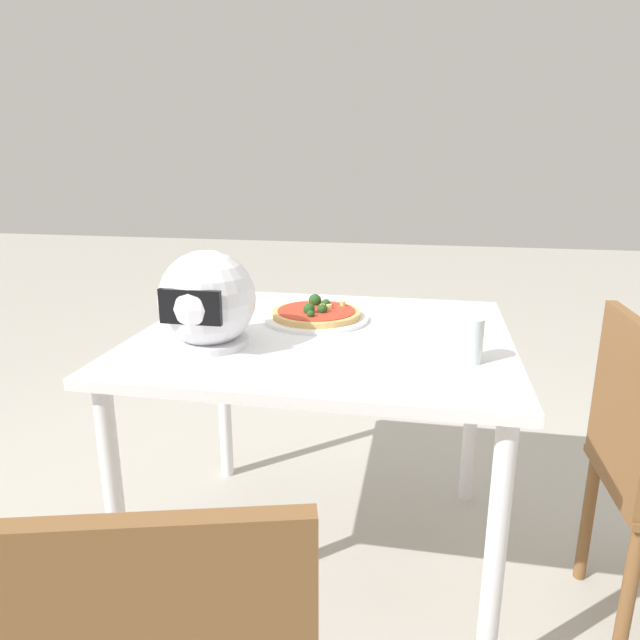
{
  "coord_description": "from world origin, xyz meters",
  "views": [
    {
      "loc": [
        -0.29,
        1.61,
        1.29
      ],
      "look_at": [
        0.02,
        -0.07,
        0.8
      ],
      "focal_mm": 32.3,
      "sensor_mm": 36.0,
      "label": 1
    }
  ],
  "objects_px": {
    "dining_table": "(324,361)",
    "motorcycle_helmet": "(207,301)",
    "pizza": "(316,312)",
    "drinking_glass": "(469,340)"
  },
  "relations": [
    {
      "from": "dining_table",
      "to": "motorcycle_helmet",
      "type": "distance_m",
      "value": 0.4
    },
    {
      "from": "dining_table",
      "to": "pizza",
      "type": "bearing_deg",
      "value": -69.84
    },
    {
      "from": "pizza",
      "to": "drinking_glass",
      "type": "relative_size",
      "value": 2.44
    },
    {
      "from": "pizza",
      "to": "dining_table",
      "type": "bearing_deg",
      "value": 110.16
    },
    {
      "from": "motorcycle_helmet",
      "to": "drinking_glass",
      "type": "distance_m",
      "value": 0.71
    },
    {
      "from": "dining_table",
      "to": "drinking_glass",
      "type": "height_order",
      "value": "drinking_glass"
    },
    {
      "from": "pizza",
      "to": "motorcycle_helmet",
      "type": "bearing_deg",
      "value": 51.21
    },
    {
      "from": "dining_table",
      "to": "drinking_glass",
      "type": "bearing_deg",
      "value": 156.98
    },
    {
      "from": "pizza",
      "to": "drinking_glass",
      "type": "height_order",
      "value": "drinking_glass"
    },
    {
      "from": "motorcycle_helmet",
      "to": "drinking_glass",
      "type": "height_order",
      "value": "motorcycle_helmet"
    }
  ]
}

